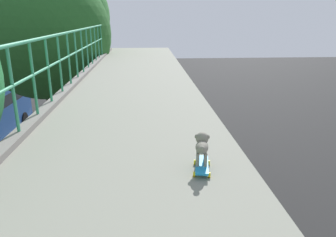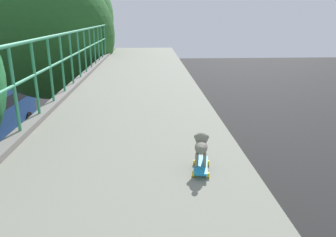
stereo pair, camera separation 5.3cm
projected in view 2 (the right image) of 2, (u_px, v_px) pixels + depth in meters
The scene contains 4 objects.
roadside_tree_far at pixel (48, 35), 14.16m from camera, with size 5.77×5.77×9.57m.
roadside_tree_farthest at pixel (58, 18), 15.30m from camera, with size 5.19×5.19×10.02m.
toy_skateboard at pixel (201, 166), 3.53m from camera, with size 0.24×0.47×0.08m.
small_dog at pixel (201, 145), 3.54m from camera, with size 0.19×0.37×0.31m.
Camera 2 is at (1.58, -0.20, 7.53)m, focal length 34.82 mm.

